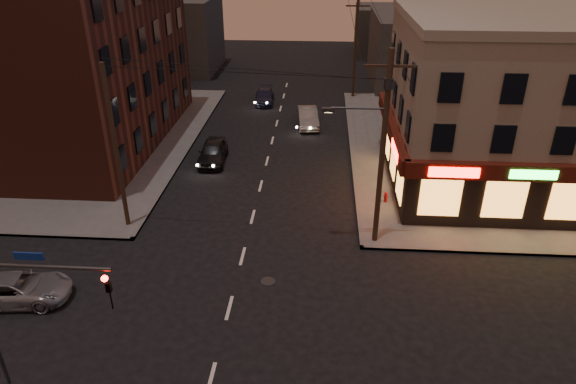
# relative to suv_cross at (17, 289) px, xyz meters

# --- Properties ---
(ground) EXTENTS (120.00, 120.00, 0.00)m
(ground) POSITION_rel_suv_cross_xyz_m (9.43, 0.12, -0.64)
(ground) COLOR black
(ground) RESTS_ON ground
(sidewalk_ne) EXTENTS (24.00, 28.00, 0.15)m
(sidewalk_ne) POSITION_rel_suv_cross_xyz_m (27.43, 19.12, -0.56)
(sidewalk_ne) COLOR #514F4C
(sidewalk_ne) RESTS_ON ground
(sidewalk_nw) EXTENTS (24.00, 28.00, 0.15)m
(sidewalk_nw) POSITION_rel_suv_cross_xyz_m (-8.57, 19.12, -0.56)
(sidewalk_nw) COLOR #514F4C
(sidewalk_nw) RESTS_ON ground
(pizza_building) EXTENTS (15.85, 12.85, 10.50)m
(pizza_building) POSITION_rel_suv_cross_xyz_m (25.36, 13.55, 4.71)
(pizza_building) COLOR gray
(pizza_building) RESTS_ON sidewalk_ne
(brick_apartment) EXTENTS (12.00, 20.00, 13.00)m
(brick_apartment) POSITION_rel_suv_cross_xyz_m (-5.07, 19.12, 6.01)
(brick_apartment) COLOR #4C2318
(brick_apartment) RESTS_ON sidewalk_nw
(bg_building_ne_a) EXTENTS (10.00, 12.00, 7.00)m
(bg_building_ne_a) POSITION_rel_suv_cross_xyz_m (23.43, 38.12, 2.86)
(bg_building_ne_a) COLOR #3F3D3A
(bg_building_ne_a) RESTS_ON ground
(bg_building_nw) EXTENTS (9.00, 10.00, 8.00)m
(bg_building_nw) POSITION_rel_suv_cross_xyz_m (-3.57, 42.12, 3.36)
(bg_building_nw) COLOR #3F3D3A
(bg_building_nw) RESTS_ON ground
(bg_building_ne_b) EXTENTS (8.00, 8.00, 6.00)m
(bg_building_ne_b) POSITION_rel_suv_cross_xyz_m (21.43, 52.12, 2.36)
(bg_building_ne_b) COLOR #3F3D3A
(bg_building_ne_b) RESTS_ON ground
(utility_pole_main) EXTENTS (4.20, 0.44, 10.00)m
(utility_pole_main) POSITION_rel_suv_cross_xyz_m (16.11, 5.92, 5.12)
(utility_pole_main) COLOR #382619
(utility_pole_main) RESTS_ON sidewalk_ne
(utility_pole_far) EXTENTS (0.26, 0.26, 9.00)m
(utility_pole_far) POSITION_rel_suv_cross_xyz_m (16.23, 32.12, 4.01)
(utility_pole_far) COLOR #382619
(utility_pole_far) RESTS_ON sidewalk_ne
(utility_pole_west) EXTENTS (0.24, 0.24, 9.00)m
(utility_pole_west) POSITION_rel_suv_cross_xyz_m (2.63, 6.62, 4.01)
(utility_pole_west) COLOR #382619
(utility_pole_west) RESTS_ON sidewalk_nw
(traffic_signal) EXTENTS (4.49, 0.32, 6.47)m
(traffic_signal) POSITION_rel_suv_cross_xyz_m (3.86, -5.49, 3.52)
(traffic_signal) COLOR #333538
(traffic_signal) RESTS_ON ground
(suv_cross) EXTENTS (4.81, 2.63, 1.28)m
(suv_cross) POSITION_rel_suv_cross_xyz_m (0.00, 0.00, 0.00)
(suv_cross) COLOR gray
(suv_cross) RESTS_ON ground
(sedan_near) EXTENTS (2.00, 4.53, 1.51)m
(sedan_near) POSITION_rel_suv_cross_xyz_m (5.61, 15.79, 0.12)
(sedan_near) COLOR black
(sedan_near) RESTS_ON ground
(sedan_mid) EXTENTS (2.09, 4.67, 1.49)m
(sedan_mid) POSITION_rel_suv_cross_xyz_m (12.08, 23.70, 0.11)
(sedan_mid) COLOR slate
(sedan_mid) RESTS_ON ground
(sedan_far) EXTENTS (1.92, 4.28, 1.22)m
(sedan_far) POSITION_rel_suv_cross_xyz_m (7.76, 29.80, -0.03)
(sedan_far) COLOR #191B32
(sedan_far) RESTS_ON ground
(fire_hydrant) EXTENTS (0.30, 0.30, 0.66)m
(fire_hydrant) POSITION_rel_suv_cross_xyz_m (17.23, 10.20, -0.13)
(fire_hydrant) COLOR #9A0E11
(fire_hydrant) RESTS_ON sidewalk_ne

